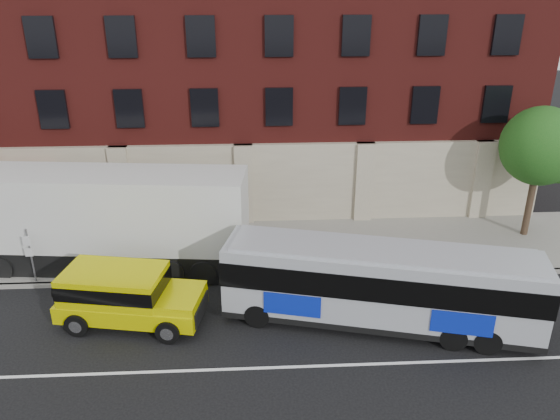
{
  "coord_description": "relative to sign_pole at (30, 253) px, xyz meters",
  "views": [
    {
      "loc": [
        0.41,
        -13.53,
        11.52
      ],
      "look_at": [
        1.44,
        5.5,
        3.38
      ],
      "focal_mm": 34.81,
      "sensor_mm": 36.0,
      "label": 1
    }
  ],
  "objects": [
    {
      "name": "ground",
      "position": [
        8.5,
        -6.15,
        -1.45
      ],
      "size": [
        120.0,
        120.0,
        0.0
      ],
      "primitive_type": "plane",
      "color": "black",
      "rests_on": "ground"
    },
    {
      "name": "sidewalk",
      "position": [
        8.5,
        2.85,
        -1.38
      ],
      "size": [
        60.0,
        6.0,
        0.15
      ],
      "primitive_type": "cube",
      "color": "gray",
      "rests_on": "ground"
    },
    {
      "name": "kerb",
      "position": [
        8.5,
        -0.15,
        -1.38
      ],
      "size": [
        60.0,
        0.25,
        0.15
      ],
      "primitive_type": "cube",
      "color": "gray",
      "rests_on": "ground"
    },
    {
      "name": "lane_line",
      "position": [
        8.5,
        -5.65,
        -1.45
      ],
      "size": [
        60.0,
        0.12,
        0.01
      ],
      "primitive_type": "cube",
      "color": "white",
      "rests_on": "ground"
    },
    {
      "name": "building",
      "position": [
        8.49,
        10.77,
        6.13
      ],
      "size": [
        30.0,
        12.1,
        15.0
      ],
      "color": "#5D1916",
      "rests_on": "sidewalk"
    },
    {
      "name": "sign_pole",
      "position": [
        0.0,
        0.0,
        0.0
      ],
      "size": [
        0.3,
        0.2,
        2.5
      ],
      "color": "slate",
      "rests_on": "ground"
    },
    {
      "name": "street_tree",
      "position": [
        22.04,
        3.34,
        2.96
      ],
      "size": [
        3.6,
        3.6,
        6.2
      ],
      "color": "#322219",
      "rests_on": "sidewalk"
    },
    {
      "name": "city_bus",
      "position": [
        13.32,
        -3.38,
        0.21
      ],
      "size": [
        11.26,
        5.0,
        3.02
      ],
      "color": "#A2A6AD",
      "rests_on": "ground"
    },
    {
      "name": "yellow_suv",
      "position": [
        4.25,
        -2.76,
        -0.27
      ],
      "size": [
        5.54,
        3.07,
        2.06
      ],
      "color": "#D0CE00",
      "rests_on": "ground"
    },
    {
      "name": "shipping_container",
      "position": [
        2.15,
        1.42,
        0.69
      ],
      "size": [
        13.16,
        3.94,
        4.32
      ],
      "color": "black",
      "rests_on": "ground"
    }
  ]
}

